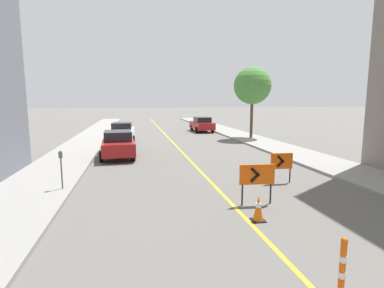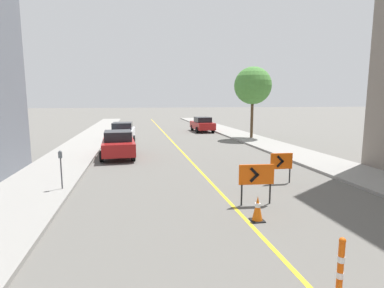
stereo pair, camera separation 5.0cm
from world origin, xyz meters
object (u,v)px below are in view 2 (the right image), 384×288
Objects in this scene: parked_car_curb_far at (202,124)px; parked_car_curb_mid at (123,132)px; traffic_cone_fourth at (258,209)px; parking_meter_near_curb at (61,162)px; street_tree_right_near at (253,86)px; delineator_post_rear at (340,275)px; arrow_barricade_primary at (256,176)px; parked_car_curb_near at (118,144)px; arrow_barricade_secondary at (281,162)px.

parked_car_curb_mid is at bearing -143.53° from parked_car_curb_far.
traffic_cone_fourth is 7.22m from parking_meter_near_curb.
parking_meter_near_curb is 18.65m from street_tree_right_near.
parked_car_curb_mid is at bearing 177.72° from street_tree_right_near.
delineator_post_rear is at bearing -91.00° from traffic_cone_fourth.
parking_meter_near_curb is at bearing 163.37° from arrow_barricade_primary.
parked_car_curb_mid reaches higher than traffic_cone_fourth.
parked_car_curb_near is at bearing 75.49° from parking_meter_near_curb.
parking_meter_near_curb reaches higher than arrow_barricade_primary.
parked_car_curb_near is 0.72× the size of street_tree_right_near.
street_tree_right_near is at bearing 73.76° from arrow_barricade_primary.
parking_meter_near_curb is (-1.75, -13.58, 0.34)m from parked_car_curb_mid.
arrow_barricade_primary is 10.48m from parked_car_curb_near.
parked_car_curb_mid is at bearing 103.74° from traffic_cone_fourth.
arrow_barricade_primary is at bearing 69.04° from traffic_cone_fourth.
parking_meter_near_curb is at bearing 128.79° from delineator_post_rear.
delineator_post_rear is 0.27× the size of parked_car_curb_far.
street_tree_right_near reaches higher than traffic_cone_fourth.
traffic_cone_fourth is 18.82m from street_tree_right_near.
parked_car_curb_near reaches higher than delineator_post_rear.
arrow_barricade_primary reaches higher than arrow_barricade_secondary.
parked_car_curb_far is at bearing 81.76° from delineator_post_rear.
parked_car_curb_near is 15.76m from parked_car_curb_far.
traffic_cone_fourth is at bearing -73.41° from parked_car_curb_mid.
parked_car_curb_mid is (-4.28, 17.49, 0.44)m from traffic_cone_fourth.
traffic_cone_fourth is at bearing -71.06° from parked_car_curb_near.
traffic_cone_fourth is at bearing -111.57° from street_tree_right_near.
parked_car_curb_far is 3.05× the size of parking_meter_near_curb.
street_tree_right_near is at bearing 71.70° from delineator_post_rear.
delineator_post_rear is 0.87× the size of arrow_barricade_primary.
parked_car_curb_near is (-4.79, 9.32, -0.15)m from arrow_barricade_primary.
parked_car_curb_far is (8.20, 6.54, 0.00)m from parked_car_curb_mid.
traffic_cone_fourth is 0.17× the size of parked_car_curb_far.
street_tree_right_near is at bearing 0.57° from parked_car_curb_mid.
parked_car_curb_mid is 10.49m from parked_car_curb_far.
traffic_cone_fourth is at bearing -105.58° from arrow_barricade_primary.
parked_car_curb_near is at bearing -87.32° from parked_car_curb_mid.
parked_car_curb_far reaches higher than arrow_barricade_secondary.
parked_car_curb_far is (3.99, 27.55, 0.30)m from delineator_post_rear.
traffic_cone_fourth is 0.55× the size of arrow_barricade_primary.
parking_meter_near_curb is at bearing -134.17° from street_tree_right_near.
arrow_barricade_primary is at bearing -100.68° from parked_car_curb_far.
delineator_post_rear is 0.19× the size of street_tree_right_near.
parked_car_curb_far is at bearing 86.79° from arrow_barricade_primary.
arrow_barricade_primary is (0.55, 4.79, 0.45)m from delineator_post_rear.
traffic_cone_fourth is at bearing -123.24° from arrow_barricade_secondary.
parked_car_curb_far is (3.93, 24.03, 0.44)m from traffic_cone_fourth.
traffic_cone_fourth is 0.17× the size of parked_car_curb_near.
street_tree_right_near is (11.02, -0.44, 3.81)m from parked_car_curb_mid.
parked_car_curb_far is (8.22, 13.44, 0.00)m from parked_car_curb_near.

